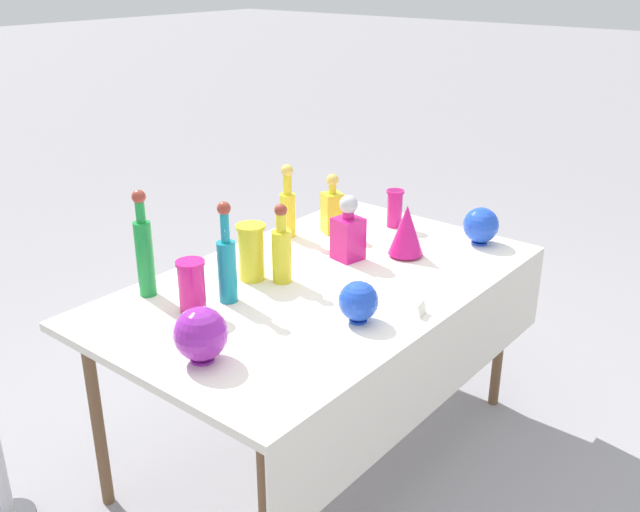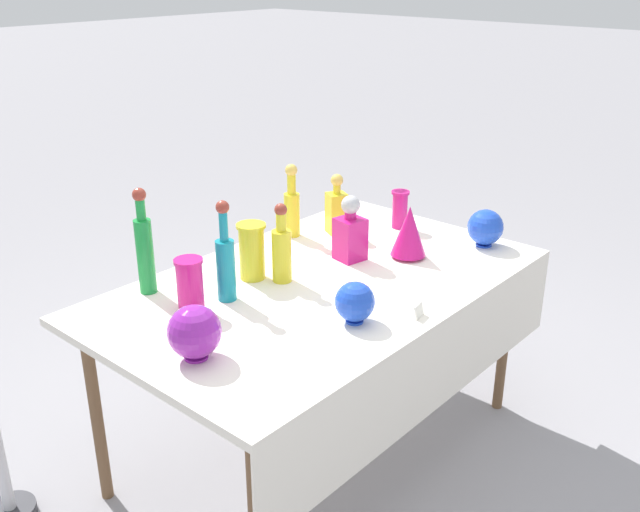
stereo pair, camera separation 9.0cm
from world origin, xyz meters
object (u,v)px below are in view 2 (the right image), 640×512
(tall_bottle_3, at_px, (225,261))
(slender_vase_2, at_px, (252,250))
(round_bowl_0, at_px, (355,302))
(round_bowl_1, at_px, (194,332))
(slender_vase_0, at_px, (190,283))
(tall_bottle_2, at_px, (292,206))
(fluted_vase_0, at_px, (409,231))
(square_decanter_1, at_px, (337,209))
(tall_bottle_1, at_px, (145,248))
(slender_vase_1, at_px, (400,208))
(round_bowl_2, at_px, (485,227))
(square_decanter_0, at_px, (350,232))
(tall_bottle_0, at_px, (282,250))

(tall_bottle_3, bearing_deg, slender_vase_2, 19.24)
(round_bowl_0, bearing_deg, slender_vase_2, 87.36)
(round_bowl_1, bearing_deg, slender_vase_0, 53.03)
(tall_bottle_2, xyz_separation_m, fluted_vase_0, (0.13, -0.52, -0.02))
(square_decanter_1, xyz_separation_m, slender_vase_0, (-0.90, -0.10, -0.01))
(tall_bottle_2, relative_size, round_bowl_0, 2.25)
(round_bowl_0, bearing_deg, fluted_vase_0, 17.94)
(tall_bottle_3, bearing_deg, tall_bottle_1, 119.47)
(fluted_vase_0, bearing_deg, square_decanter_1, 86.39)
(tall_bottle_1, xyz_separation_m, fluted_vase_0, (0.89, -0.52, -0.06))
(tall_bottle_3, distance_m, round_bowl_1, 0.41)
(tall_bottle_1, height_order, square_decanter_1, tall_bottle_1)
(slender_vase_1, height_order, round_bowl_2, slender_vase_1)
(slender_vase_0, height_order, fluted_vase_0, fluted_vase_0)
(square_decanter_0, distance_m, round_bowl_0, 0.54)
(square_decanter_0, distance_m, slender_vase_2, 0.42)
(tall_bottle_1, height_order, fluted_vase_0, tall_bottle_1)
(square_decanter_0, xyz_separation_m, round_bowl_2, (0.48, -0.33, -0.03))
(slender_vase_2, bearing_deg, tall_bottle_0, -61.47)
(tall_bottle_3, xyz_separation_m, slender_vase_2, (0.19, 0.06, -0.03))
(tall_bottle_0, height_order, round_bowl_0, tall_bottle_0)
(tall_bottle_1, xyz_separation_m, slender_vase_2, (0.33, -0.19, -0.06))
(tall_bottle_1, relative_size, slender_vase_1, 2.31)
(round_bowl_1, distance_m, round_bowl_2, 1.40)
(tall_bottle_2, relative_size, round_bowl_2, 2.03)
(square_decanter_1, relative_size, slender_vase_1, 1.56)
(fluted_vase_0, bearing_deg, round_bowl_1, 178.53)
(square_decanter_0, relative_size, square_decanter_1, 1.00)
(tall_bottle_0, height_order, tall_bottle_3, tall_bottle_3)
(tall_bottle_0, bearing_deg, square_decanter_1, 18.51)
(tall_bottle_1, distance_m, tall_bottle_2, 0.76)
(slender_vase_0, bearing_deg, slender_vase_1, -3.34)
(round_bowl_1, bearing_deg, round_bowl_0, -23.44)
(square_decanter_0, relative_size, round_bowl_0, 1.87)
(square_decanter_0, height_order, round_bowl_2, square_decanter_0)
(slender_vase_0, relative_size, round_bowl_1, 1.08)
(square_decanter_1, xyz_separation_m, slender_vase_1, (0.23, -0.17, -0.02))
(square_decanter_0, height_order, slender_vase_1, square_decanter_0)
(tall_bottle_0, bearing_deg, tall_bottle_3, 171.44)
(tall_bottle_1, height_order, square_decanter_0, tall_bottle_1)
(tall_bottle_1, height_order, round_bowl_2, tall_bottle_1)
(tall_bottle_0, xyz_separation_m, slender_vase_0, (-0.37, 0.07, -0.02))
(tall_bottle_2, relative_size, tall_bottle_3, 0.87)
(square_decanter_1, bearing_deg, slender_vase_0, -173.36)
(tall_bottle_1, distance_m, round_bowl_2, 1.38)
(square_decanter_0, height_order, fluted_vase_0, square_decanter_0)
(tall_bottle_0, relative_size, slender_vase_0, 1.64)
(tall_bottle_1, bearing_deg, round_bowl_0, -66.31)
(slender_vase_0, distance_m, round_bowl_0, 0.56)
(tall_bottle_1, distance_m, round_bowl_0, 0.78)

